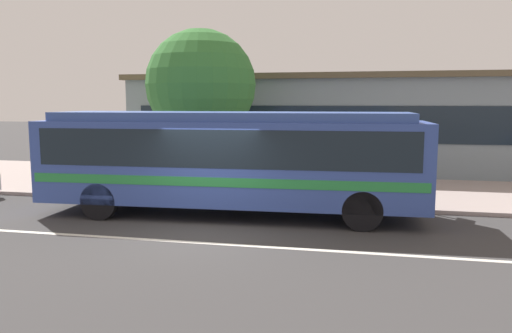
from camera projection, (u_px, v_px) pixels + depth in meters
The scene contains 8 objects.
ground_plane at pixel (201, 233), 12.18m from camera, with size 120.00×120.00×0.00m, color #3A3839.
sidewalk_slab at pixel (263, 183), 19.32m from camera, with size 60.00×8.00×0.12m, color #A3928D.
lane_stripe_center at pixel (190, 242), 11.41m from camera, with size 56.00×0.16×0.01m, color silver.
transit_bus at pixel (231, 156), 13.89m from camera, with size 10.60×2.93×2.88m.
pedestrian_waiting_near_sign at pixel (380, 170), 15.17m from camera, with size 0.37×0.37×1.71m.
bus_stop_sign at pixel (407, 154), 14.78m from camera, with size 0.16×0.43×2.34m.
street_tree_near_stop at pixel (201, 85), 18.70m from camera, with size 4.09×4.09×5.72m.
station_building at pixel (335, 123), 23.69m from camera, with size 18.42×6.96×4.35m.
Camera 1 is at (3.83, -11.32, 3.16)m, focal length 35.35 mm.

